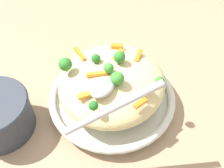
% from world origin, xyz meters
% --- Properties ---
extents(ground_plane, '(2.40, 2.40, 0.00)m').
position_xyz_m(ground_plane, '(0.00, 0.00, 0.00)').
color(ground_plane, '#9E7F60').
extents(serving_bowl, '(0.28, 0.28, 0.04)m').
position_xyz_m(serving_bowl, '(0.00, 0.00, 0.02)').
color(serving_bowl, silver).
rests_on(serving_bowl, ground_plane).
extents(pasta_mound, '(0.23, 0.22, 0.08)m').
position_xyz_m(pasta_mound, '(0.00, 0.00, 0.07)').
color(pasta_mound, '#DBC689').
rests_on(pasta_mound, serving_bowl).
extents(carrot_piece_0, '(0.04, 0.03, 0.01)m').
position_xyz_m(carrot_piece_0, '(-0.07, 0.00, 0.11)').
color(carrot_piece_0, orange).
rests_on(carrot_piece_0, pasta_mound).
extents(carrot_piece_1, '(0.03, 0.02, 0.01)m').
position_xyz_m(carrot_piece_1, '(-0.01, -0.08, 0.11)').
color(carrot_piece_1, orange).
rests_on(carrot_piece_1, pasta_mound).
extents(carrot_piece_2, '(0.02, 0.04, 0.01)m').
position_xyz_m(carrot_piece_2, '(-0.00, 0.08, 0.11)').
color(carrot_piece_2, orange).
rests_on(carrot_piece_2, pasta_mound).
extents(carrot_piece_3, '(0.03, 0.03, 0.01)m').
position_xyz_m(carrot_piece_3, '(-0.03, 0.02, 0.11)').
color(carrot_piece_3, orange).
rests_on(carrot_piece_3, pasta_mound).
extents(carrot_piece_4, '(0.02, 0.03, 0.01)m').
position_xyz_m(carrot_piece_4, '(0.07, 0.03, 0.11)').
color(carrot_piece_4, orange).
rests_on(carrot_piece_4, pasta_mound).
extents(carrot_piece_5, '(0.04, 0.01, 0.01)m').
position_xyz_m(carrot_piece_5, '(0.04, 0.02, 0.11)').
color(carrot_piece_5, orange).
rests_on(carrot_piece_5, pasta_mound).
extents(carrot_piece_6, '(0.04, 0.02, 0.01)m').
position_xyz_m(carrot_piece_6, '(0.07, -0.02, 0.11)').
color(carrot_piece_6, orange).
rests_on(carrot_piece_6, pasta_mound).
extents(carrot_piece_7, '(0.03, 0.02, 0.01)m').
position_xyz_m(carrot_piece_7, '(-0.03, -0.09, 0.11)').
color(carrot_piece_7, orange).
rests_on(carrot_piece_7, pasta_mound).
extents(broccoli_floret_0, '(0.02, 0.02, 0.03)m').
position_xyz_m(broccoli_floret_0, '(-0.01, -0.00, 0.12)').
color(broccoli_floret_0, '#377928').
rests_on(broccoli_floret_0, pasta_mound).
extents(broccoli_floret_1, '(0.03, 0.03, 0.03)m').
position_xyz_m(broccoli_floret_1, '(-0.02, -0.03, 0.13)').
color(broccoli_floret_1, '#377928').
rests_on(broccoli_floret_1, pasta_mound).
extents(broccoli_floret_2, '(0.02, 0.02, 0.03)m').
position_xyz_m(broccoli_floret_2, '(0.03, -0.00, 0.13)').
color(broccoli_floret_2, '#296820').
rests_on(broccoli_floret_2, pasta_mound).
extents(broccoli_floret_3, '(0.03, 0.03, 0.03)m').
position_xyz_m(broccoli_floret_3, '(-0.05, 0.08, 0.12)').
color(broccoli_floret_3, '#296820').
rests_on(broccoli_floret_3, pasta_mound).
extents(broccoli_floret_4, '(0.02, 0.02, 0.02)m').
position_xyz_m(broccoli_floret_4, '(-0.09, -0.03, 0.12)').
color(broccoli_floret_4, '#205B1C').
rests_on(broccoli_floret_4, pasta_mound).
extents(broccoli_floret_5, '(0.02, 0.02, 0.02)m').
position_xyz_m(broccoli_floret_5, '(-0.00, 0.04, 0.12)').
color(broccoli_floret_5, '#205B1C').
rests_on(broccoli_floret_5, pasta_mound).
extents(broccoli_floret_6, '(0.02, 0.02, 0.02)m').
position_xyz_m(broccoli_floret_6, '(0.02, -0.09, 0.12)').
color(broccoli_floret_6, '#296820').
rests_on(broccoli_floret_6, pasta_mound).
extents(serving_spoon, '(0.14, 0.14, 0.10)m').
position_xyz_m(serving_spoon, '(-0.07, -0.04, 0.13)').
color(serving_spoon, '#B7B7BC').
rests_on(serving_spoon, pasta_mound).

